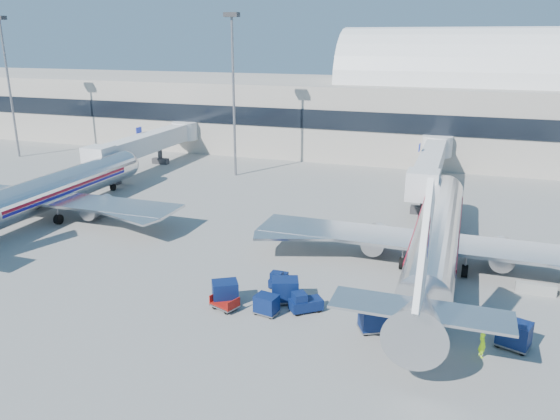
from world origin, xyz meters
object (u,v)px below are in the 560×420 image
at_px(tug_left, 278,279).
at_px(cart_solo_far, 514,334).
at_px(jetbridge_mid, 152,142).
at_px(cart_train_b, 267,304).
at_px(airliner_main, 436,237).
at_px(tug_lead, 305,303).
at_px(barrier_near, 536,289).
at_px(mast_far_west, 6,67).
at_px(ramp_worker, 482,345).
at_px(jetbridge_near, 431,161).
at_px(cart_open_red, 225,305).
at_px(cart_train_a, 285,290).
at_px(mast_west, 233,72).
at_px(airliner_mid, 43,194).
at_px(tug_right, 433,298).
at_px(cart_train_c, 225,292).
at_px(cart_solo_near, 373,319).

bearing_deg(tug_left, cart_solo_far, -101.53).
height_order(jetbridge_mid, cart_solo_far, jetbridge_mid).
xyz_separation_m(tug_left, cart_train_b, (0.77, -4.77, 0.17)).
relative_size(airliner_main, tug_lead, 14.19).
relative_size(airliner_main, cart_train_b, 19.73).
bearing_deg(barrier_near, mast_far_west, 160.25).
relative_size(cart_solo_far, ramp_worker, 1.47).
relative_size(airliner_main, cart_solo_far, 15.00).
distance_m(jetbridge_near, cart_open_red, 41.05).
distance_m(jetbridge_mid, cart_train_a, 50.04).
relative_size(airliner_main, tug_left, 17.65).
height_order(barrier_near, tug_lead, tug_lead).
xyz_separation_m(mast_far_west, ramp_worker, (73.87, -38.80, -13.95)).
bearing_deg(cart_solo_far, mast_west, 153.06).
bearing_deg(cart_train_b, jetbridge_mid, 140.60).
bearing_deg(tug_lead, airliner_main, 15.55).
distance_m(airliner_mid, tug_lead, 35.42).
xyz_separation_m(mast_west, cart_train_a, (19.66, -35.73, -13.79)).
distance_m(jetbridge_near, cart_train_b, 39.90).
distance_m(mast_west, cart_open_red, 43.92).
xyz_separation_m(tug_right, cart_open_red, (-14.60, -5.60, -0.32)).
xyz_separation_m(mast_west, cart_train_b, (19.00, -38.03, -14.00)).
bearing_deg(cart_solo_far, cart_train_c, -159.81).
distance_m(mast_west, cart_solo_far, 53.32).
height_order(cart_train_b, cart_solo_near, cart_solo_near).
height_order(jetbridge_near, barrier_near, jetbridge_near).
height_order(jetbridge_near, cart_train_b, jetbridge_near).
bearing_deg(cart_solo_near, cart_solo_far, -21.79).
bearing_deg(jetbridge_mid, cart_open_red, -52.35).
height_order(tug_left, ramp_worker, ramp_worker).
height_order(cart_open_red, ramp_worker, ramp_worker).
distance_m(jetbridge_near, cart_solo_far, 38.78).
bearing_deg(ramp_worker, cart_solo_far, -75.42).
height_order(mast_far_west, mast_west, same).
xyz_separation_m(mast_far_west, mast_west, (40.00, 0.00, 0.00)).
bearing_deg(cart_train_a, cart_solo_far, -24.48).
bearing_deg(airliner_mid, mast_far_west, 137.68).
height_order(cart_train_a, cart_train_c, cart_train_a).
relative_size(mast_west, ramp_worker, 13.35).
bearing_deg(cart_open_red, ramp_worker, 18.97).
xyz_separation_m(airliner_main, cart_train_a, (-10.34, -10.24, -1.92)).
xyz_separation_m(mast_far_west, tug_right, (70.42, -32.75, -14.10)).
distance_m(barrier_near, tug_lead, 18.65).
xyz_separation_m(tug_lead, cart_train_a, (-1.86, 1.00, 0.29)).
bearing_deg(barrier_near, cart_solo_far, -103.50).
distance_m(tug_lead, cart_open_red, 5.95).
height_order(cart_train_b, cart_train_c, cart_train_c).
height_order(jetbridge_near, tug_right, jetbridge_near).
bearing_deg(jetbridge_near, cart_open_red, -106.75).
xyz_separation_m(jetbridge_mid, cart_train_a, (34.06, -36.54, -2.93)).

